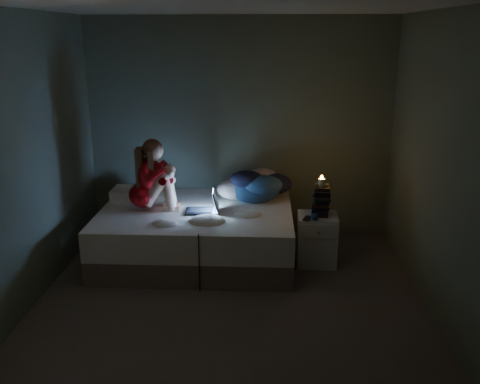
# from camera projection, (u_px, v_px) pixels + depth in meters

# --- Properties ---
(floor) EXTENTS (3.60, 3.80, 0.02)m
(floor) POSITION_uv_depth(u_px,v_px,m) (229.00, 309.00, 4.68)
(floor) COLOR #463C37
(floor) RESTS_ON ground
(ceiling) EXTENTS (3.60, 3.80, 0.02)m
(ceiling) POSITION_uv_depth(u_px,v_px,m) (227.00, 4.00, 3.90)
(ceiling) COLOR silver
(ceiling) RESTS_ON ground
(wall_back) EXTENTS (3.60, 0.02, 2.60)m
(wall_back) POSITION_uv_depth(u_px,v_px,m) (239.00, 129.00, 6.11)
(wall_back) COLOR #59654F
(wall_back) RESTS_ON ground
(wall_front) EXTENTS (3.60, 0.02, 2.60)m
(wall_front) POSITION_uv_depth(u_px,v_px,m) (201.00, 271.00, 2.47)
(wall_front) COLOR #59654F
(wall_front) RESTS_ON ground
(wall_left) EXTENTS (0.02, 3.80, 2.60)m
(wall_left) POSITION_uv_depth(u_px,v_px,m) (17.00, 168.00, 4.37)
(wall_left) COLOR #59654F
(wall_left) RESTS_ON ground
(wall_right) EXTENTS (0.02, 3.80, 2.60)m
(wall_right) POSITION_uv_depth(u_px,v_px,m) (448.00, 173.00, 4.21)
(wall_right) COLOR #59654F
(wall_right) RESTS_ON ground
(bed) EXTENTS (2.07, 1.55, 0.57)m
(bed) POSITION_uv_depth(u_px,v_px,m) (197.00, 233.00, 5.66)
(bed) COLOR beige
(bed) RESTS_ON ground
(pillow) EXTENTS (0.48, 0.34, 0.14)m
(pillow) POSITION_uv_depth(u_px,v_px,m) (134.00, 194.00, 5.87)
(pillow) COLOR white
(pillow) RESTS_ON bed
(woman) EXTENTS (0.51, 0.36, 0.78)m
(woman) POSITION_uv_depth(u_px,v_px,m) (142.00, 175.00, 5.46)
(woman) COLOR #700905
(woman) RESTS_ON bed
(laptop) EXTENTS (0.37, 0.27, 0.25)m
(laptop) POSITION_uv_depth(u_px,v_px,m) (202.00, 201.00, 5.45)
(laptop) COLOR black
(laptop) RESTS_ON bed
(clothes_pile) EXTENTS (0.76, 0.68, 0.37)m
(clothes_pile) POSITION_uv_depth(u_px,v_px,m) (254.00, 184.00, 5.84)
(clothes_pile) COLOR navy
(clothes_pile) RESTS_ON bed
(nightstand) EXTENTS (0.42, 0.38, 0.55)m
(nightstand) POSITION_uv_depth(u_px,v_px,m) (317.00, 239.00, 5.51)
(nightstand) COLOR silver
(nightstand) RESTS_ON ground
(book_stack) EXTENTS (0.19, 0.25, 0.30)m
(book_stack) POSITION_uv_depth(u_px,v_px,m) (321.00, 201.00, 5.41)
(book_stack) COLOR black
(book_stack) RESTS_ON nightstand
(candle) EXTENTS (0.07, 0.07, 0.08)m
(candle) POSITION_uv_depth(u_px,v_px,m) (321.00, 183.00, 5.36)
(candle) COLOR beige
(candle) RESTS_ON book_stack
(phone) EXTENTS (0.11, 0.15, 0.01)m
(phone) POSITION_uv_depth(u_px,v_px,m) (308.00, 218.00, 5.32)
(phone) COLOR black
(phone) RESTS_ON nightstand
(blue_orb) EXTENTS (0.08, 0.08, 0.08)m
(blue_orb) POSITION_uv_depth(u_px,v_px,m) (315.00, 217.00, 5.27)
(blue_orb) COLOR navy
(blue_orb) RESTS_ON nightstand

